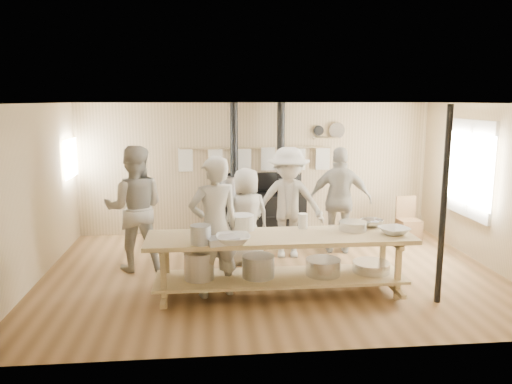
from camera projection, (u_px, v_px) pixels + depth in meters
ground at (271, 273)px, 7.77m from camera, size 7.00×7.00×0.00m
room_shell at (272, 169)px, 7.47m from camera, size 7.00×7.00×7.00m
window_right at (471, 169)px, 8.42m from camera, size 0.09×1.50×1.65m
left_opening at (71, 158)px, 9.10m from camera, size 0.00×0.90×0.90m
stove at (257, 211)px, 9.74m from camera, size 1.90×0.75×2.60m
towel_rail at (256, 156)px, 9.83m from camera, size 3.00×0.04×0.47m
back_wall_shelf at (329, 133)px, 9.93m from camera, size 0.63×0.14×0.32m
prep_table at (280, 259)px, 6.79m from camera, size 3.60×0.90×0.85m
support_post at (444, 206)px, 6.41m from camera, size 0.08×0.08×2.60m
cook_far_left at (214, 227)px, 6.70m from camera, size 0.82×0.66×1.93m
cook_left at (135, 208)px, 7.78m from camera, size 0.98×0.77×1.96m
cook_center at (246, 216)px, 8.09m from camera, size 0.88×0.69×1.58m
cook_right at (340, 200)px, 8.67m from camera, size 1.16×0.66×1.86m
cook_by_window at (288, 203)px, 8.41m from camera, size 1.28×0.83×1.88m
chair at (408, 228)px, 9.48m from camera, size 0.41×0.41×0.84m
bowl_white_a at (233, 239)px, 6.34m from camera, size 0.45×0.45×0.11m
bowl_steel_a at (217, 227)px, 6.96m from camera, size 0.46×0.46×0.10m
bowl_white_b at (394, 231)px, 6.78m from camera, size 0.49×0.49×0.10m
bowl_steel_b at (372, 223)px, 7.18m from camera, size 0.47×0.47×0.10m
roasting_pan at (222, 240)px, 6.32m from camera, size 0.45×0.36×0.09m
mixing_bowl_large at (353, 226)px, 6.98m from camera, size 0.41×0.41×0.12m
bucket_galv at (201, 235)px, 6.30m from camera, size 0.27×0.27×0.24m
deep_bowl_enamel at (242, 222)px, 6.99m from camera, size 0.35×0.35×0.22m
pitcher at (303, 221)px, 7.07m from camera, size 0.16×0.16×0.21m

